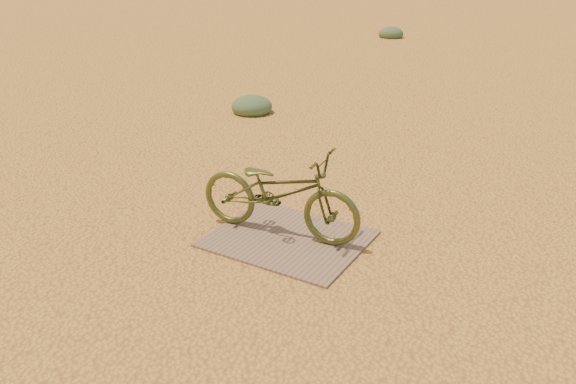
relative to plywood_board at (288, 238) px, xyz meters
The scene contains 5 objects.
ground 0.25m from the plywood_board, 40.87° to the left, with size 120.00×120.00×0.00m, color gold.
plywood_board is the anchor object (origin of this frame).
bicycle 0.44m from the plywood_board, 161.34° to the left, with size 0.54×1.56×0.82m, color #464E22.
kale_a 4.47m from the plywood_board, 128.30° to the left, with size 0.67×0.67×0.37m, color #4D6241.
kale_c 13.64m from the plywood_board, 107.19° to the left, with size 0.76×0.76×0.42m, color #4D6241.
Camera 1 is at (2.14, -4.08, 2.42)m, focal length 35.00 mm.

